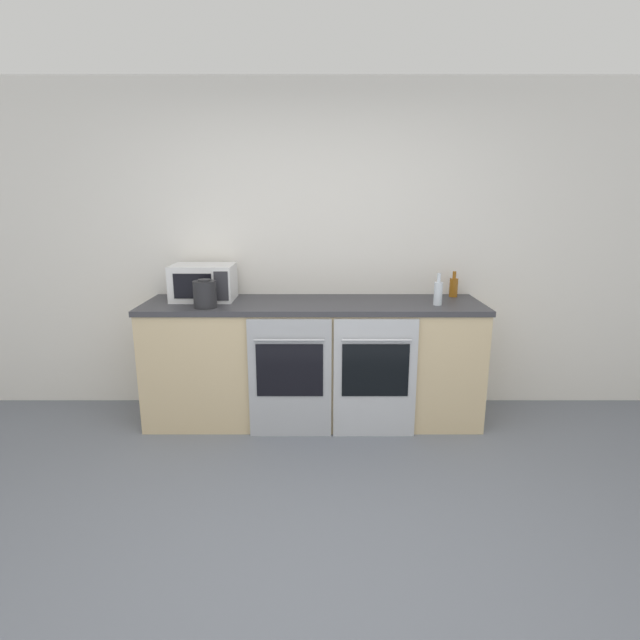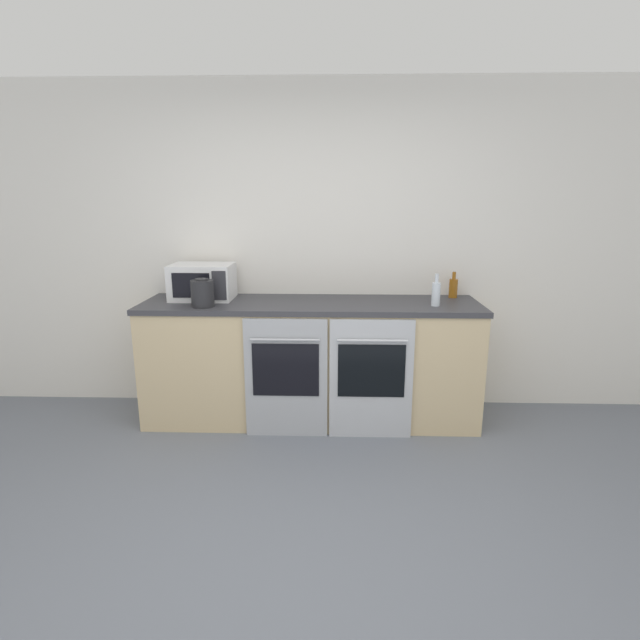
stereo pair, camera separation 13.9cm
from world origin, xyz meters
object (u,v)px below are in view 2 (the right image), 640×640
(oven_left, at_px, (286,378))
(kettle, at_px, (202,293))
(bottle_amber, at_px, (453,288))
(oven_right, at_px, (371,379))
(microwave, at_px, (203,282))
(bottle_clear, at_px, (436,293))

(oven_left, distance_m, kettle, 0.86)
(bottle_amber, bearing_deg, oven_left, -156.78)
(oven_right, bearing_deg, microwave, 161.46)
(oven_left, relative_size, kettle, 4.29)
(oven_right, distance_m, microwave, 1.50)
(bottle_amber, distance_m, kettle, 1.94)
(bottle_clear, distance_m, bottle_amber, 0.38)
(kettle, bearing_deg, bottle_clear, 2.90)
(kettle, bearing_deg, bottle_amber, 12.06)
(oven_right, relative_size, bottle_amber, 4.34)
(oven_right, height_order, bottle_amber, bottle_amber)
(bottle_clear, xyz_separation_m, kettle, (-1.70, -0.09, 0.01))
(microwave, bearing_deg, bottle_amber, 3.39)
(bottle_amber, bearing_deg, bottle_clear, -121.84)
(oven_right, height_order, kettle, kettle)
(bottle_clear, xyz_separation_m, bottle_amber, (0.20, 0.32, -0.01))
(oven_right, bearing_deg, kettle, 173.19)
(oven_right, relative_size, kettle, 4.29)
(bottle_clear, bearing_deg, kettle, -177.10)
(kettle, bearing_deg, oven_right, -6.81)
(microwave, distance_m, kettle, 0.30)
(microwave, bearing_deg, bottle_clear, -6.52)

